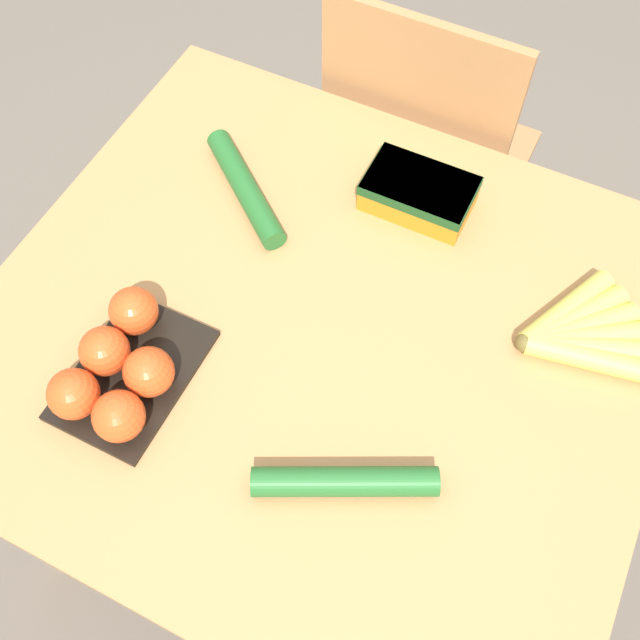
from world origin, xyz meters
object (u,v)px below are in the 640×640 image
(banana_bunch, at_px, (579,333))
(cucumber_near, at_px, (245,188))
(chair, at_px, (422,166))
(cucumber_far, at_px, (345,482))
(tomato_pack, at_px, (119,369))
(carrot_bag, at_px, (419,191))

(banana_bunch, height_order, cucumber_near, cucumber_near)
(chair, xyz_separation_m, cucumber_far, (0.20, -0.85, 0.30))
(chair, distance_m, tomato_pack, 0.92)
(chair, distance_m, banana_bunch, 0.70)
(chair, height_order, carrot_bag, chair)
(cucumber_far, bearing_deg, carrot_bag, 101.30)
(chair, distance_m, cucumber_far, 0.92)
(chair, bearing_deg, cucumber_far, 103.37)
(carrot_bag, xyz_separation_m, cucumber_far, (0.10, -0.51, -0.01))
(carrot_bag, bearing_deg, cucumber_near, -157.52)
(banana_bunch, height_order, carrot_bag, carrot_bag)
(tomato_pack, distance_m, carrot_bag, 0.57)
(banana_bunch, xyz_separation_m, cucumber_near, (-0.60, 0.02, 0.00))
(cucumber_near, bearing_deg, cucumber_far, -46.41)
(cucumber_far, bearing_deg, tomato_pack, 179.86)
(tomato_pack, xyz_separation_m, cucumber_far, (0.37, -0.00, -0.02))
(chair, relative_size, carrot_bag, 5.31)
(banana_bunch, relative_size, cucumber_far, 0.81)
(tomato_pack, relative_size, carrot_bag, 1.32)
(tomato_pack, bearing_deg, banana_bunch, 32.27)
(tomato_pack, distance_m, cucumber_far, 0.37)
(banana_bunch, bearing_deg, tomato_pack, -147.73)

